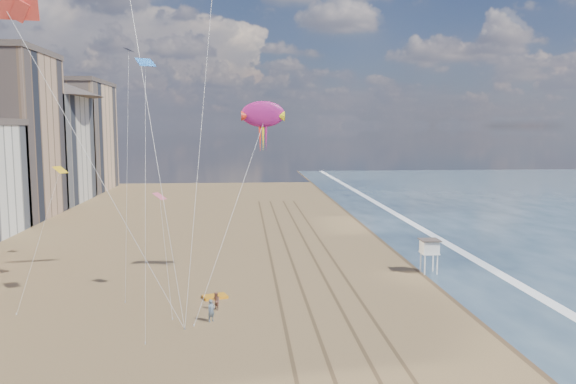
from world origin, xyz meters
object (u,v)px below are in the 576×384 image
object	(u,v)px
kite_flyer_b	(216,301)
kite_flyer_a	(211,310)
grounded_kite	(215,297)
show_kite	(263,115)
lifeguard_stand	(429,247)

from	to	relation	value
kite_flyer_b	kite_flyer_a	bearing A→B (deg)	-42.94
grounded_kite	show_kite	world-z (taller)	show_kite
grounded_kite	kite_flyer_b	size ratio (longest dim) A/B	1.38
kite_flyer_a	lifeguard_stand	bearing A→B (deg)	-11.65
lifeguard_stand	kite_flyer_a	world-z (taller)	lifeguard_stand
grounded_kite	show_kite	distance (m)	18.51
grounded_kite	kite_flyer_b	distance (m)	3.55
grounded_kite	kite_flyer_a	bearing A→B (deg)	-109.65
kite_flyer_a	kite_flyer_b	xyz separation A→B (m)	(0.26, 2.85, -0.13)
lifeguard_stand	show_kite	world-z (taller)	show_kite
lifeguard_stand	grounded_kite	xyz separation A→B (m)	(-22.77, -7.12, -2.75)
kite_flyer_a	kite_flyer_b	distance (m)	2.87
kite_flyer_a	kite_flyer_b	world-z (taller)	kite_flyer_a
show_kite	kite_flyer_b	bearing A→B (deg)	-115.81
show_kite	kite_flyer_a	size ratio (longest dim) A/B	11.72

